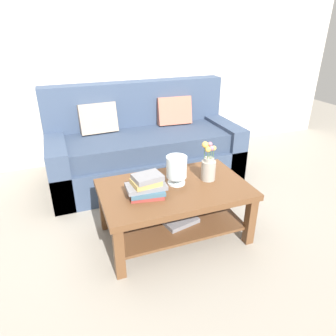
{
  "coord_description": "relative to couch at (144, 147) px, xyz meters",
  "views": [
    {
      "loc": [
        -0.82,
        -2.26,
        1.67
      ],
      "look_at": [
        -0.02,
        -0.13,
        0.57
      ],
      "focal_mm": 32.59,
      "sensor_mm": 36.0,
      "label": 1
    }
  ],
  "objects": [
    {
      "name": "book_stack_main",
      "position": [
        -0.34,
        -1.2,
        0.18
      ],
      "size": [
        0.31,
        0.26,
        0.17
      ],
      "color": "#993833",
      "rests_on": "coffee_table"
    },
    {
      "name": "flower_pitcher",
      "position": [
        0.22,
        -1.14,
        0.23
      ],
      "size": [
        0.12,
        0.12,
        0.34
      ],
      "color": "#9E998E",
      "rests_on": "coffee_table"
    },
    {
      "name": "couch",
      "position": [
        0.0,
        0.0,
        0.0
      ],
      "size": [
        2.1,
        0.9,
        1.06
      ],
      "color": "#384760",
      "rests_on": "ground"
    },
    {
      "name": "back_wall",
      "position": [
        -0.07,
        0.77,
        0.99
      ],
      "size": [
        6.4,
        0.12,
        2.7
      ],
      "primitive_type": "cube",
      "color": "beige",
      "rests_on": "ground"
    },
    {
      "name": "ground_plane",
      "position": [
        -0.07,
        -0.88,
        -0.36
      ],
      "size": [
        10.0,
        10.0,
        0.0
      ],
      "primitive_type": "plane",
      "color": "gray"
    },
    {
      "name": "coffee_table",
      "position": [
        -0.09,
        -1.16,
        -0.02
      ],
      "size": [
        1.19,
        0.73,
        0.47
      ],
      "color": "brown",
      "rests_on": "ground"
    },
    {
      "name": "glass_hurricane_vase",
      "position": [
        -0.05,
        -1.11,
        0.25
      ],
      "size": [
        0.17,
        0.17,
        0.24
      ],
      "color": "silver",
      "rests_on": "coffee_table"
    }
  ]
}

